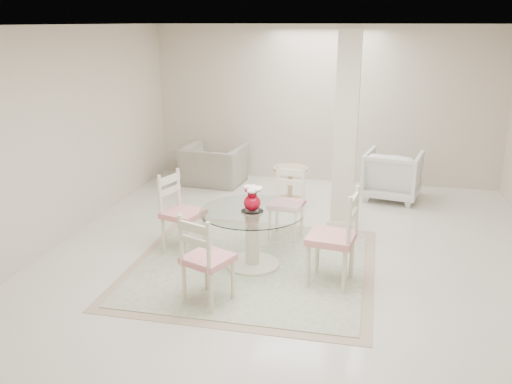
% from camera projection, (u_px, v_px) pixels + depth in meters
% --- Properties ---
extents(ground, '(7.00, 7.00, 0.00)m').
position_uv_depth(ground, '(292.00, 259.00, 6.52)').
color(ground, silver).
rests_on(ground, ground).
extents(room_shell, '(6.02, 7.02, 2.71)m').
position_uv_depth(room_shell, '(295.00, 105.00, 5.96)').
color(room_shell, beige).
rests_on(room_shell, ground).
extents(column, '(0.30, 0.30, 2.70)m').
position_uv_depth(column, '(346.00, 130.00, 7.22)').
color(column, beige).
rests_on(column, ground).
extents(area_rug, '(2.80, 2.80, 0.02)m').
position_uv_depth(area_rug, '(252.00, 266.00, 6.33)').
color(area_rug, tan).
rests_on(area_rug, ground).
extents(dining_table, '(1.20, 1.20, 0.69)m').
position_uv_depth(dining_table, '(252.00, 238.00, 6.23)').
color(dining_table, beige).
rests_on(dining_table, ground).
extents(red_vase, '(0.23, 0.21, 0.30)m').
position_uv_depth(red_vase, '(252.00, 198.00, 6.08)').
color(red_vase, '#A30519').
rests_on(red_vase, dining_table).
extents(dining_chair_east, '(0.54, 0.54, 1.19)m').
position_uv_depth(dining_chair_east, '(339.00, 231.00, 5.70)').
color(dining_chair_east, beige).
rests_on(dining_chair_east, ground).
extents(dining_chair_north, '(0.46, 0.46, 1.04)m').
position_uv_depth(dining_chair_north, '(288.00, 198.00, 7.04)').
color(dining_chair_north, '#F4EAC8').
rests_on(dining_chair_north, ground).
extents(dining_chair_west, '(0.55, 0.55, 1.10)m').
position_uv_depth(dining_chair_west, '(178.00, 206.00, 6.61)').
color(dining_chair_west, beige).
rests_on(dining_chair_west, ground).
extents(dining_chair_south, '(0.56, 0.56, 1.06)m').
position_uv_depth(dining_chair_south, '(203.00, 254.00, 5.31)').
color(dining_chair_south, beige).
rests_on(dining_chair_south, ground).
extents(recliner_taupe, '(1.13, 1.01, 0.68)m').
position_uv_depth(recliner_taupe, '(213.00, 165.00, 9.45)').
color(recliner_taupe, gray).
rests_on(recliner_taupe, ground).
extents(armchair_white, '(0.99, 1.01, 0.78)m').
position_uv_depth(armchair_white, '(392.00, 175.00, 8.65)').
color(armchair_white, silver).
rests_on(armchair_white, ground).
extents(side_table, '(0.54, 0.54, 0.57)m').
position_uv_depth(side_table, '(290.00, 186.00, 8.50)').
color(side_table, tan).
rests_on(side_table, ground).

